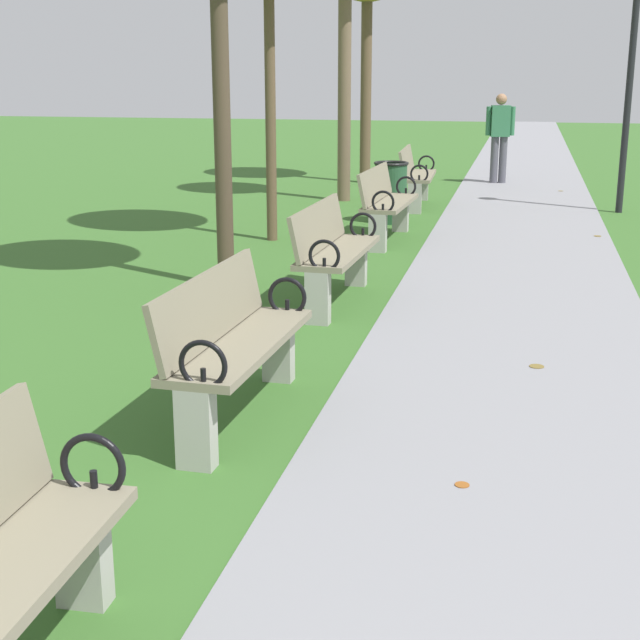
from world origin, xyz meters
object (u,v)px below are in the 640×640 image
Objects in this scene: trash_bin at (391,192)px; park_bench_3 at (233,342)px; park_bench_6 at (415,175)px; pedestrian_walking at (500,133)px; park_bench_5 at (386,202)px; park_bench_4 at (333,251)px; lamp_post at (632,52)px.

park_bench_3 is at bearing -88.89° from trash_bin.
park_bench_6 is 3.51m from pedestrian_walking.
park_bench_5 is at bearing 90.00° from park_bench_3.
park_bench_4 is at bearing 90.00° from park_bench_3.
park_bench_3 is at bearing -95.28° from pedestrian_walking.
lamp_post is (3.05, 3.10, 1.82)m from park_bench_5.
park_bench_3 is 1.00× the size of pedestrian_walking.
park_bench_4 reaches higher than trash_bin.
park_bench_3 is at bearing -90.00° from park_bench_4.
park_bench_3 is 2.95m from park_bench_4.
pedestrian_walking reaches higher than park_bench_5.
pedestrian_walking is 1.93× the size of trash_bin.
park_bench_5 is at bearing -100.34° from pedestrian_walking.
pedestrian_walking is at bearing 84.72° from park_bench_3.
trash_bin is 4.08m from lamp_post.
park_bench_5 is 0.47× the size of lamp_post.
pedestrian_walking is (1.16, 9.57, 0.44)m from park_bench_4.
park_bench_3 reaches higher than trash_bin.
lamp_post is (3.20, 1.68, 1.88)m from trash_bin.
lamp_post is at bearing 45.45° from park_bench_5.
park_bench_5 is at bearing -134.55° from lamp_post.
trash_bin is (-0.15, -1.64, -0.06)m from park_bench_6.
pedestrian_walking is at bearing 120.26° from lamp_post.
trash_bin is (-1.31, -4.93, -0.50)m from pedestrian_walking.
park_bench_4 is at bearing -88.18° from trash_bin.
trash_bin is at bearing -104.84° from pedestrian_walking.
pedestrian_walking is 0.47× the size of lamp_post.
park_bench_6 is at bearing -179.27° from lamp_post.
park_bench_5 is 6.47m from pedestrian_walking.
trash_bin is at bearing 91.82° from park_bench_4.
park_bench_4 is 1.92× the size of trash_bin.
park_bench_6 is 1.93× the size of trash_bin.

